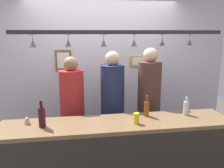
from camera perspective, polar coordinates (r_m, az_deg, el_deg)
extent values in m
cube|color=silver|center=(4.02, -2.23, 2.75)|extent=(4.40, 0.06, 2.60)
cube|color=brown|center=(2.73, 1.50, -9.76)|extent=(2.70, 0.55, 0.04)
cube|color=black|center=(2.57, 1.43, 12.65)|extent=(2.20, 0.36, 0.04)
cylinder|color=silver|center=(2.56, -19.07, 11.44)|extent=(0.06, 0.06, 0.00)
cylinder|color=silver|center=(2.56, -19.03, 10.83)|extent=(0.01, 0.01, 0.06)
cone|color=silver|center=(2.56, -18.92, 9.37)|extent=(0.07, 0.07, 0.08)
cylinder|color=silver|center=(2.52, -10.81, 11.89)|extent=(0.06, 0.06, 0.00)
cylinder|color=silver|center=(2.52, -10.78, 11.27)|extent=(0.01, 0.01, 0.06)
cone|color=silver|center=(2.52, -10.72, 9.79)|extent=(0.07, 0.07, 0.08)
cylinder|color=silver|center=(2.53, -2.07, 12.10)|extent=(0.06, 0.06, 0.00)
cylinder|color=silver|center=(2.53, -2.07, 11.48)|extent=(0.01, 0.01, 0.06)
cone|color=silver|center=(2.53, -2.06, 10.01)|extent=(0.07, 0.07, 0.08)
cylinder|color=silver|center=(2.61, 5.51, 12.07)|extent=(0.06, 0.06, 0.00)
cylinder|color=silver|center=(2.61, 5.50, 11.47)|extent=(0.01, 0.01, 0.06)
cone|color=silver|center=(2.61, 5.47, 10.04)|extent=(0.07, 0.07, 0.08)
cylinder|color=silver|center=(2.75, 12.35, 11.87)|extent=(0.06, 0.06, 0.00)
cylinder|color=silver|center=(2.75, 12.33, 11.29)|extent=(0.01, 0.01, 0.06)
cone|color=silver|center=(2.75, 12.26, 9.94)|extent=(0.07, 0.07, 0.08)
cylinder|color=silver|center=(2.90, 18.70, 11.53)|extent=(0.06, 0.06, 0.00)
cylinder|color=silver|center=(2.91, 18.66, 10.99)|extent=(0.01, 0.01, 0.06)
cone|color=silver|center=(2.91, 18.57, 9.71)|extent=(0.07, 0.07, 0.08)
cube|color=#2D334C|center=(3.55, -9.41, -14.16)|extent=(0.17, 0.18, 0.79)
cylinder|color=red|center=(3.29, -9.87, -2.57)|extent=(0.34, 0.34, 0.69)
sphere|color=#9E7556|center=(3.21, -10.16, 4.92)|extent=(0.20, 0.20, 0.20)
cube|color=#2D334C|center=(3.58, 0.11, -13.47)|extent=(0.17, 0.18, 0.82)
cylinder|color=navy|center=(3.32, 0.11, -1.43)|extent=(0.34, 0.34, 0.72)
sphere|color=beige|center=(3.24, 0.12, 6.31)|extent=(0.20, 0.20, 0.20)
cube|color=#2D334C|center=(3.70, 8.75, -12.59)|extent=(0.17, 0.18, 0.84)
cylinder|color=brown|center=(3.44, 9.19, -0.62)|extent=(0.34, 0.34, 0.73)
sphere|color=beige|center=(3.37, 9.47, 7.04)|extent=(0.21, 0.21, 0.21)
cylinder|color=brown|center=(2.91, 8.50, -6.10)|extent=(0.06, 0.06, 0.18)
cylinder|color=brown|center=(2.87, 8.59, -3.64)|extent=(0.03, 0.03, 0.08)
cylinder|color=silver|center=(3.06, 17.75, -5.69)|extent=(0.06, 0.06, 0.17)
cylinder|color=silver|center=(3.03, 17.90, -3.62)|extent=(0.03, 0.03, 0.06)
cylinder|color=#380F19|center=(2.66, -16.89, -7.85)|extent=(0.08, 0.08, 0.22)
cylinder|color=#380F19|center=(2.61, -17.10, -4.76)|extent=(0.03, 0.03, 0.08)
cylinder|color=yellow|center=(2.67, 6.02, -8.40)|extent=(0.07, 0.07, 0.12)
cylinder|color=beige|center=(2.83, -20.19, -8.79)|extent=(0.06, 0.06, 0.04)
sphere|color=pink|center=(2.82, -20.24, -8.19)|extent=(0.05, 0.05, 0.05)
cube|color=brown|center=(3.92, -11.89, 5.72)|extent=(0.26, 0.02, 0.34)
cube|color=white|center=(3.91, -11.90, 5.70)|extent=(0.20, 0.01, 0.26)
cube|color=#B29338|center=(4.07, 6.59, 5.57)|extent=(0.30, 0.02, 0.18)
cube|color=white|center=(4.06, 6.63, 5.54)|extent=(0.23, 0.01, 0.14)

